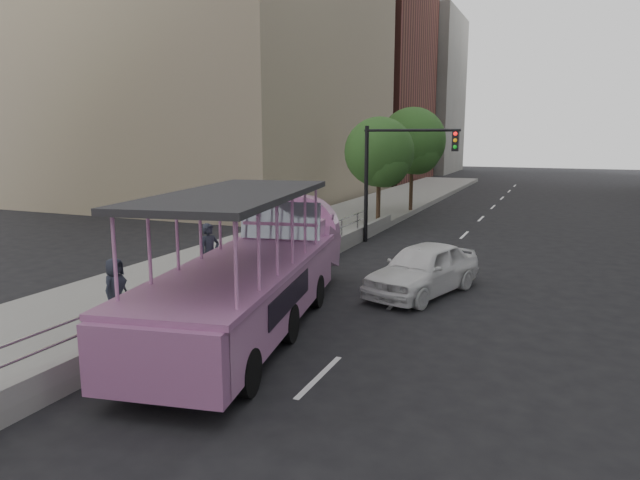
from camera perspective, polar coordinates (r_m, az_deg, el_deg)
ground at (r=13.86m, az=-0.63°, el=-9.77°), size 160.00×160.00×0.00m
sidewalk at (r=24.94m, az=-3.50°, el=-0.30°), size 5.50×80.00×0.30m
kerb_wall at (r=16.79m, az=-7.69°, el=-4.53°), size 0.24×30.00×0.36m
guardrail at (r=16.63m, az=-7.74°, el=-2.32°), size 0.07×22.00×0.71m
duck_boat at (r=14.67m, az=-6.27°, el=-3.32°), size 4.44×10.94×3.54m
car at (r=17.66m, az=10.26°, el=-2.84°), size 3.13×4.94×1.57m
pedestrian_near at (r=17.55m, az=-10.96°, el=-1.40°), size 0.66×0.80×1.89m
pedestrian_far at (r=14.79m, az=-19.77°, el=-4.69°), size 0.56×0.81×1.57m
parking_sign at (r=19.10m, az=-2.29°, el=0.97°), size 0.24×0.55×2.60m
traffic_signal at (r=25.41m, az=7.24°, el=7.44°), size 4.20×0.32×5.20m
street_tree_near at (r=29.13m, az=6.08°, el=8.47°), size 3.52×3.52×5.72m
street_tree_far at (r=34.85m, az=9.35°, el=9.51°), size 3.97×3.97×6.45m
midrise_brick at (r=64.78m, az=1.95°, el=17.71°), size 18.00×16.00×26.00m
midrise_stone_b at (r=79.00m, az=7.65°, el=14.12°), size 16.00×14.00×20.00m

